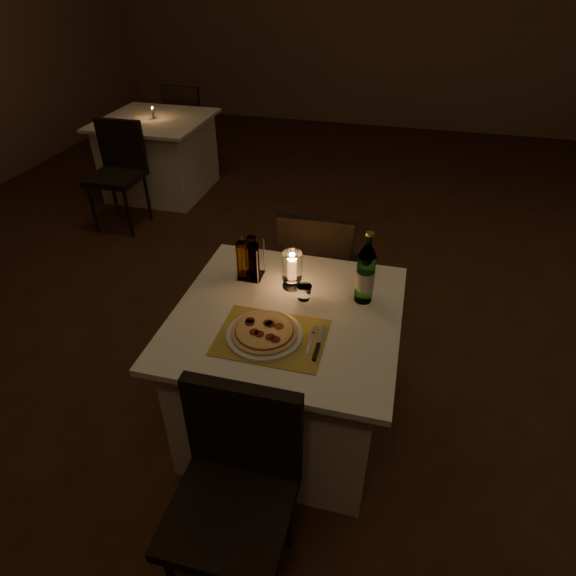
% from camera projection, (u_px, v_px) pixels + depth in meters
% --- Properties ---
extents(floor, '(8.00, 10.00, 0.02)m').
position_uv_depth(floor, '(343.00, 374.00, 2.87)').
color(floor, '#492717').
rests_on(floor, ground).
extents(wall_back, '(8.00, 0.02, 3.00)m').
position_uv_depth(wall_back, '(414.00, 5.00, 5.96)').
color(wall_back, '#8B6951').
rests_on(wall_back, ground).
extents(main_table, '(1.00, 1.00, 0.74)m').
position_uv_depth(main_table, '(287.00, 371.00, 2.35)').
color(main_table, white).
rests_on(main_table, ground).
extents(chair_near, '(0.42, 0.42, 0.90)m').
position_uv_depth(chair_near, '(236.00, 477.00, 1.69)').
color(chair_near, black).
rests_on(chair_near, ground).
extents(chair_far, '(0.42, 0.42, 0.90)m').
position_uv_depth(chair_far, '(317.00, 265.00, 2.82)').
color(chair_far, black).
rests_on(chair_far, ground).
extents(placemat, '(0.45, 0.34, 0.00)m').
position_uv_depth(placemat, '(272.00, 337.00, 2.00)').
color(placemat, gold).
rests_on(placemat, main_table).
extents(plate, '(0.32, 0.32, 0.01)m').
position_uv_depth(plate, '(265.00, 334.00, 2.00)').
color(plate, white).
rests_on(plate, placemat).
extents(pizza, '(0.28, 0.28, 0.02)m').
position_uv_depth(pizza, '(264.00, 331.00, 2.00)').
color(pizza, '#D8B77F').
rests_on(pizza, plate).
extents(fork, '(0.02, 0.18, 0.00)m').
position_uv_depth(fork, '(312.00, 338.00, 1.99)').
color(fork, silver).
rests_on(fork, placemat).
extents(knife, '(0.02, 0.22, 0.01)m').
position_uv_depth(knife, '(317.00, 348.00, 1.94)').
color(knife, black).
rests_on(knife, placemat).
extents(tumbler, '(0.07, 0.07, 0.07)m').
position_uv_depth(tumbler, '(304.00, 292.00, 2.21)').
color(tumbler, white).
rests_on(tumbler, main_table).
extents(water_bottle, '(0.08, 0.08, 0.35)m').
position_uv_depth(water_bottle, '(365.00, 274.00, 2.14)').
color(water_bottle, '#67AB5C').
rests_on(water_bottle, main_table).
extents(hurricane_candle, '(0.10, 0.10, 0.18)m').
position_uv_depth(hurricane_candle, '(292.00, 267.00, 2.25)').
color(hurricane_candle, white).
rests_on(hurricane_candle, main_table).
extents(cruet_caddy, '(0.12, 0.12, 0.21)m').
position_uv_depth(cruet_caddy, '(249.00, 261.00, 2.32)').
color(cruet_caddy, white).
rests_on(cruet_caddy, main_table).
extents(neighbor_table_left, '(1.00, 1.00, 0.74)m').
position_uv_depth(neighbor_table_left, '(160.00, 156.00, 4.81)').
color(neighbor_table_left, white).
rests_on(neighbor_table_left, ground).
extents(neighbor_chair_la, '(0.42, 0.42, 0.90)m').
position_uv_depth(neighbor_chair_la, '(119.00, 164.00, 4.15)').
color(neighbor_chair_la, black).
rests_on(neighbor_chair_la, ground).
extents(neighbor_chair_lb, '(0.42, 0.42, 0.90)m').
position_uv_depth(neighbor_chair_lb, '(187.00, 118.00, 5.28)').
color(neighbor_chair_lb, black).
rests_on(neighbor_chair_lb, ground).
extents(neighbor_candle_left, '(0.03, 0.03, 0.11)m').
position_uv_depth(neighbor_candle_left, '(153.00, 113.00, 4.57)').
color(neighbor_candle_left, white).
rests_on(neighbor_candle_left, neighbor_table_left).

